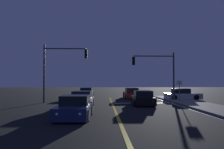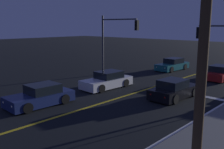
{
  "view_description": "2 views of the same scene",
  "coord_description": "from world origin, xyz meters",
  "px_view_note": "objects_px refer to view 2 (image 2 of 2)",
  "views": [
    {
      "loc": [
        -0.9,
        -4.92,
        2.2
      ],
      "look_at": [
        0.04,
        19.3,
        2.91
      ],
      "focal_mm": 37.22,
      "sensor_mm": 36.0,
      "label": 1
    },
    {
      "loc": [
        11.61,
        0.7,
        5.1
      ],
      "look_at": [
        1.96,
        11.01,
        2.35
      ],
      "focal_mm": 41.22,
      "sensor_mm": 36.0,
      "label": 2
    }
  ],
  "objects_px": {
    "car_far_approaching_red": "(220,73)",
    "car_mid_block_white": "(107,81)",
    "car_distant_tail_navy": "(41,96)",
    "car_parked_curb_black": "(174,90)",
    "traffic_signal_far_left": "(114,36)",
    "utility_pole_right": "(205,23)",
    "car_following_oncoming_teal": "(173,65)"
  },
  "relations": [
    {
      "from": "car_far_approaching_red",
      "to": "car_mid_block_white",
      "type": "xyz_separation_m",
      "value": [
        -5.54,
        -9.72,
        0.0
      ]
    },
    {
      "from": "car_distant_tail_navy",
      "to": "car_far_approaching_red",
      "type": "relative_size",
      "value": 1.01
    },
    {
      "from": "car_far_approaching_red",
      "to": "car_parked_curb_black",
      "type": "height_order",
      "value": "same"
    },
    {
      "from": "traffic_signal_far_left",
      "to": "car_distant_tail_navy",
      "type": "bearing_deg",
      "value": -74.56
    },
    {
      "from": "car_mid_block_white",
      "to": "utility_pole_right",
      "type": "relative_size",
      "value": 0.45
    },
    {
      "from": "car_distant_tail_navy",
      "to": "car_mid_block_white",
      "type": "bearing_deg",
      "value": -86.99
    },
    {
      "from": "car_parked_curb_black",
      "to": "utility_pole_right",
      "type": "bearing_deg",
      "value": -53.92
    },
    {
      "from": "car_distant_tail_navy",
      "to": "car_far_approaching_red",
      "type": "bearing_deg",
      "value": -106.91
    },
    {
      "from": "car_distant_tail_navy",
      "to": "car_mid_block_white",
      "type": "xyz_separation_m",
      "value": [
        -0.14,
        6.29,
        0.0
      ]
    },
    {
      "from": "traffic_signal_far_left",
      "to": "utility_pole_right",
      "type": "relative_size",
      "value": 0.6
    },
    {
      "from": "car_following_oncoming_teal",
      "to": "traffic_signal_far_left",
      "type": "relative_size",
      "value": 0.77
    },
    {
      "from": "car_distant_tail_navy",
      "to": "car_following_oncoming_teal",
      "type": "height_order",
      "value": "same"
    },
    {
      "from": "car_far_approaching_red",
      "to": "car_following_oncoming_teal",
      "type": "height_order",
      "value": "same"
    },
    {
      "from": "car_following_oncoming_teal",
      "to": "utility_pole_right",
      "type": "height_order",
      "value": "utility_pole_right"
    },
    {
      "from": "car_far_approaching_red",
      "to": "traffic_signal_far_left",
      "type": "xyz_separation_m",
      "value": [
        -8.16,
        -5.99,
        3.44
      ]
    },
    {
      "from": "car_far_approaching_red",
      "to": "traffic_signal_far_left",
      "type": "relative_size",
      "value": 0.71
    },
    {
      "from": "car_distant_tail_navy",
      "to": "car_far_approaching_red",
      "type": "height_order",
      "value": "same"
    },
    {
      "from": "car_parked_curb_black",
      "to": "traffic_signal_far_left",
      "type": "distance_m",
      "value": 9.26
    },
    {
      "from": "car_following_oncoming_teal",
      "to": "utility_pole_right",
      "type": "relative_size",
      "value": 0.46
    },
    {
      "from": "car_distant_tail_navy",
      "to": "car_parked_curb_black",
      "type": "xyz_separation_m",
      "value": [
        5.4,
        7.34,
        -0.0
      ]
    },
    {
      "from": "car_parked_curb_black",
      "to": "traffic_signal_far_left",
      "type": "height_order",
      "value": "traffic_signal_far_left"
    },
    {
      "from": "car_far_approaching_red",
      "to": "car_parked_curb_black",
      "type": "bearing_deg",
      "value": -91.42
    },
    {
      "from": "car_following_oncoming_teal",
      "to": "utility_pole_right",
      "type": "bearing_deg",
      "value": 125.01
    },
    {
      "from": "car_far_approaching_red",
      "to": "utility_pole_right",
      "type": "height_order",
      "value": "utility_pole_right"
    },
    {
      "from": "car_parked_curb_black",
      "to": "traffic_signal_far_left",
      "type": "relative_size",
      "value": 0.7
    },
    {
      "from": "car_parked_curb_black",
      "to": "car_mid_block_white",
      "type": "distance_m",
      "value": 5.64
    },
    {
      "from": "car_distant_tail_navy",
      "to": "car_far_approaching_red",
      "type": "distance_m",
      "value": 16.89
    },
    {
      "from": "car_distant_tail_navy",
      "to": "car_following_oncoming_teal",
      "type": "relative_size",
      "value": 0.93
    },
    {
      "from": "car_far_approaching_red",
      "to": "car_distant_tail_navy",
      "type": "bearing_deg",
      "value": -110.09
    },
    {
      "from": "car_mid_block_white",
      "to": "traffic_signal_far_left",
      "type": "relative_size",
      "value": 0.76
    },
    {
      "from": "car_far_approaching_red",
      "to": "traffic_signal_far_left",
      "type": "distance_m",
      "value": 10.7
    },
    {
      "from": "car_mid_block_white",
      "to": "utility_pole_right",
      "type": "height_order",
      "value": "utility_pole_right"
    }
  ]
}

